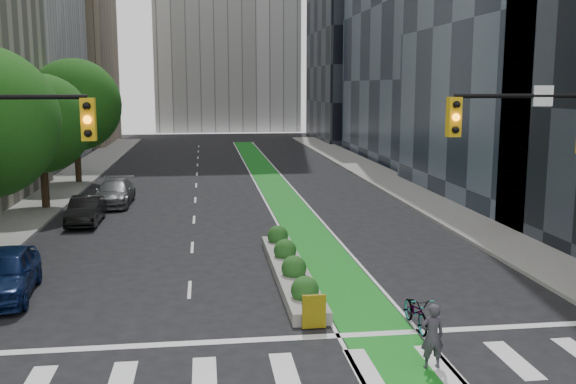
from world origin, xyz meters
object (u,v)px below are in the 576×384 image
object	(u,v)px
cyclist	(432,336)
parked_car_left_mid	(86,210)
parked_car_left_near	(4,273)
bicycle	(416,311)
median_planter	(290,267)
parked_car_left_far	(114,192)

from	to	relation	value
cyclist	parked_car_left_mid	distance (m)	22.23
parked_car_left_near	bicycle	bearing A→B (deg)	-24.78
median_planter	bicycle	size ratio (longest dim) A/B	5.25
parked_car_left_near	parked_car_left_mid	distance (m)	11.73
parked_car_left_mid	parked_car_left_far	distance (m)	5.34
parked_car_left_near	parked_car_left_mid	world-z (taller)	parked_car_left_near
bicycle	cyclist	distance (m)	2.74
parked_car_left_mid	bicycle	bearing A→B (deg)	-53.05
parked_car_left_far	parked_car_left_near	bearing A→B (deg)	-93.96
median_planter	parked_car_left_far	xyz separation A→B (m)	(-8.47, 15.98, 0.37)
median_planter	parked_car_left_near	xyz separation A→B (m)	(-9.87, -1.02, 0.46)
cyclist	parked_car_left_mid	xyz separation A→B (m)	(-11.72, 18.89, -0.15)
cyclist	parked_car_left_far	distance (m)	26.55
bicycle	parked_car_left_far	world-z (taller)	parked_car_left_far
median_planter	parked_car_left_far	size ratio (longest dim) A/B	2.00
bicycle	parked_car_left_far	distance (m)	24.37
bicycle	parked_car_left_near	world-z (taller)	parked_car_left_near
median_planter	parked_car_left_near	bearing A→B (deg)	-174.08
bicycle	parked_car_left_mid	xyz separation A→B (m)	(-12.21, 16.22, 0.19)
bicycle	parked_car_left_far	xyz separation A→B (m)	(-11.47, 21.50, 0.23)
parked_car_left_near	parked_car_left_far	distance (m)	17.06
parked_car_left_near	parked_car_left_mid	bearing A→B (deg)	81.31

